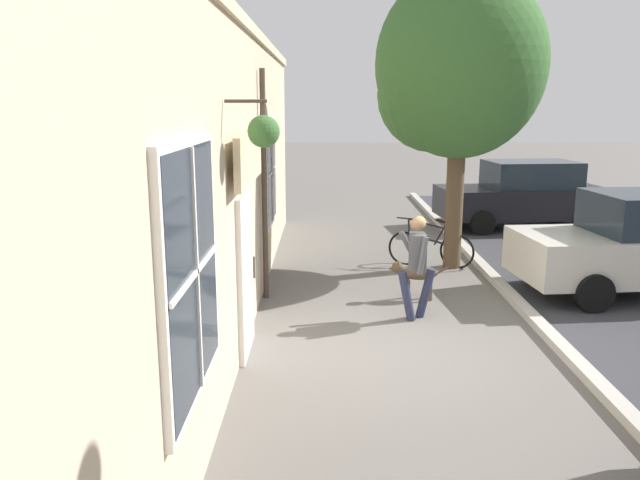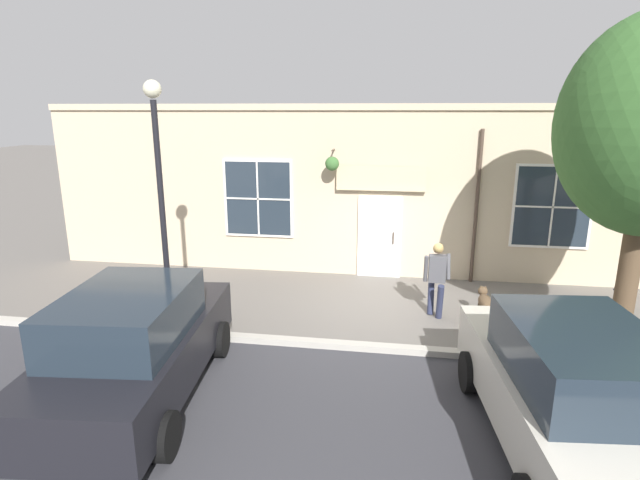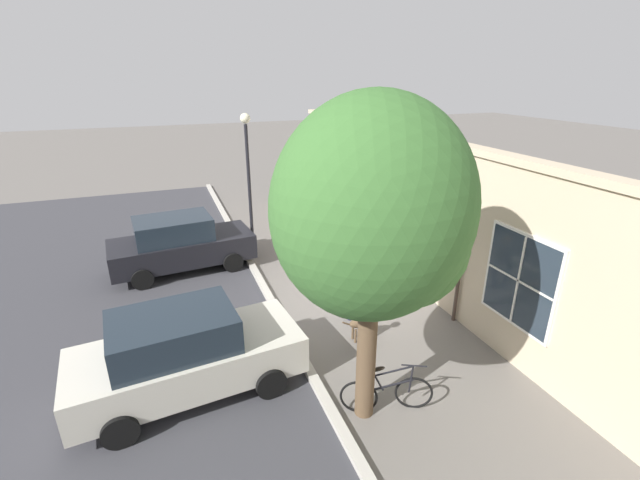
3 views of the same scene
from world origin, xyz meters
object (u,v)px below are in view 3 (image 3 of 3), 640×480
(pedestrian_walking, at_px, (352,285))
(street_tree_by_curb, at_px, (380,219))
(parked_car_mid_block, at_px, (185,353))
(street_lamp, at_px, (248,164))
(parked_car_nearest_curb, at_px, (180,244))
(fire_hydrant, at_px, (248,236))
(leaning_bicycle, at_px, (387,393))
(dog_on_leash, at_px, (364,322))

(pedestrian_walking, height_order, street_tree_by_curb, street_tree_by_curb)
(parked_car_mid_block, height_order, street_lamp, street_lamp)
(parked_car_nearest_curb, relative_size, parked_car_mid_block, 1.00)
(street_lamp, distance_m, fire_hydrant, 2.73)
(pedestrian_walking, height_order, fire_hydrant, pedestrian_walking)
(parked_car_mid_block, relative_size, fire_hydrant, 5.78)
(street_lamp, bearing_deg, fire_hydrant, -82.10)
(street_tree_by_curb, relative_size, parked_car_mid_block, 1.28)
(leaning_bicycle, height_order, fire_hydrant, leaning_bicycle)
(dog_on_leash, distance_m, fire_hydrant, 6.75)
(parked_car_nearest_curb, bearing_deg, parked_car_mid_block, 87.00)
(street_tree_by_curb, height_order, leaning_bicycle, street_tree_by_curb)
(street_tree_by_curb, bearing_deg, parked_car_mid_block, -29.86)
(parked_car_nearest_curb, distance_m, fire_hydrant, 2.64)
(leaning_bicycle, height_order, street_lamp, street_lamp)
(dog_on_leash, xyz_separation_m, fire_hydrant, (1.36, -6.62, -0.05))
(street_tree_by_curb, bearing_deg, pedestrian_walking, -108.84)
(leaning_bicycle, bearing_deg, dog_on_leash, -105.68)
(leaning_bicycle, relative_size, parked_car_nearest_curb, 0.37)
(fire_hydrant, bearing_deg, pedestrian_walking, 104.74)
(dog_on_leash, bearing_deg, leaning_bicycle, 74.32)
(street_tree_by_curb, height_order, parked_car_mid_block, street_tree_by_curb)
(leaning_bicycle, distance_m, fire_hydrant, 8.85)
(street_lamp, bearing_deg, parked_car_mid_block, 67.33)
(dog_on_leash, bearing_deg, parked_car_nearest_curb, -56.08)
(dog_on_leash, height_order, fire_hydrant, fire_hydrant)
(pedestrian_walking, distance_m, leaning_bicycle, 3.30)
(parked_car_nearest_curb, height_order, street_lamp, street_lamp)
(parked_car_nearest_curb, xyz_separation_m, street_lamp, (-2.41, -0.63, 2.20))
(parked_car_nearest_curb, bearing_deg, dog_on_leash, 123.92)
(pedestrian_walking, bearing_deg, dog_on_leash, 82.26)
(street_lamp, bearing_deg, parked_car_nearest_curb, 14.70)
(pedestrian_walking, xyz_separation_m, parked_car_nearest_curb, (3.83, -4.54, -0.06))
(pedestrian_walking, distance_m, dog_on_leash, 1.09)
(street_tree_by_curb, xyz_separation_m, parked_car_mid_block, (3.08, -1.77, -2.91))
(fire_hydrant, bearing_deg, leaning_bicycle, 94.79)
(parked_car_mid_block, height_order, fire_hydrant, parked_car_mid_block)
(pedestrian_walking, distance_m, parked_car_nearest_curb, 5.94)
(parked_car_nearest_curb, height_order, fire_hydrant, parked_car_nearest_curb)
(leaning_bicycle, bearing_deg, fire_hydrant, -85.21)
(parked_car_nearest_curb, relative_size, street_lamp, 0.95)
(fire_hydrant, bearing_deg, dog_on_leash, 101.59)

